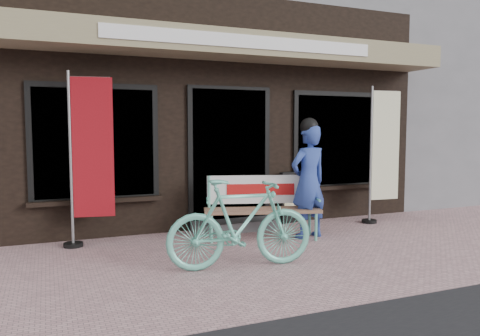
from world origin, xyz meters
name	(u,v)px	position (x,y,z in m)	size (l,w,h in m)	color
ground	(290,260)	(0.00, 0.00, 0.00)	(70.00, 70.00, 0.00)	#C29497
storefront	(178,60)	(0.00, 4.96, 2.99)	(7.00, 6.77, 6.00)	black
neighbor_right_near	(458,85)	(8.50, 5.50, 2.80)	(10.00, 7.00, 5.60)	slate
bench	(262,202)	(0.17, 1.16, 0.52)	(1.68, 0.86, 0.88)	#64C4AC
person	(308,179)	(0.80, 0.93, 0.84)	(0.64, 0.47, 1.70)	#2C4399
bicycle	(241,224)	(-0.66, -0.06, 0.50)	(0.47, 1.66, 1.00)	#64C4AC
nobori_red	(89,157)	(-2.12, 1.60, 1.18)	(0.68, 0.29, 2.29)	gray
nobori_cream	(383,153)	(2.48, 1.41, 1.15)	(0.66, 0.26, 2.24)	gray
menu_stand	(291,197)	(1.07, 1.94, 0.43)	(0.43, 0.19, 0.84)	black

